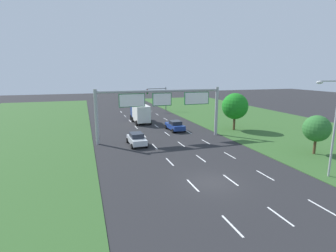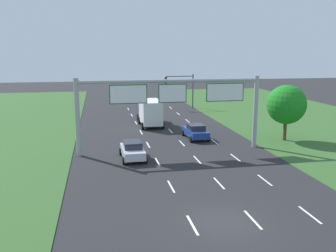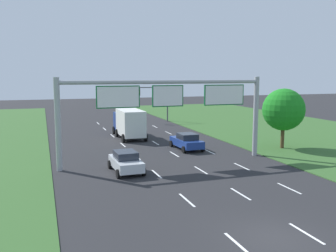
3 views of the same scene
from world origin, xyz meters
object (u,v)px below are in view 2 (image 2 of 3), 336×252
Objects in this scene: car_near_red at (195,131)px; box_truck at (150,111)px; car_lead_silver at (133,150)px; roadside_tree_mid at (286,105)px; sign_gantry at (173,99)px; traffic_light_mast at (181,85)px.

car_near_red is 0.60× the size of box_truck.
roadside_tree_mid is (16.38, 3.85, 3.03)m from car_lead_silver.
sign_gantry reaches higher than traffic_light_mast.
box_truck is at bearing 74.76° from car_lead_silver.
sign_gantry is 2.94× the size of roadside_tree_mid.
traffic_light_mast is at bearing 103.66° from roadside_tree_mid.
car_near_red is 0.25× the size of sign_gantry.
car_lead_silver is at bearing -166.78° from roadside_tree_mid.
car_lead_silver is 0.73× the size of traffic_light_mast.
car_near_red is 9.21m from box_truck.
sign_gantry reaches higher than box_truck.
car_near_red is 0.75× the size of roadside_tree_mid.
box_truck is 1.30× the size of traffic_light_mast.
sign_gantry is at bearing -128.98° from car_near_red.
roadside_tree_mid is at bearing 8.63° from sign_gantry.
box_truck is 0.42× the size of sign_gantry.
car_lead_silver is 17.10m from roadside_tree_mid.
box_truck is 14.80m from traffic_light_mast.
car_lead_silver is at bearing -140.61° from car_near_red.
car_near_red is 21.65m from traffic_light_mast.
traffic_light_mast reaches higher than car_lead_silver.
roadside_tree_mid is (5.79, -23.83, -0.04)m from traffic_light_mast.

